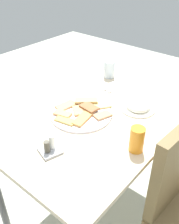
{
  "coord_description": "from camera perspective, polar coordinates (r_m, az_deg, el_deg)",
  "views": [
    {
      "loc": [
        0.89,
        0.7,
        1.52
      ],
      "look_at": [
        0.01,
        -0.03,
        0.76
      ],
      "focal_mm": 40.78,
      "sensor_mm": 36.0,
      "label": 1
    }
  ],
  "objects": [
    {
      "name": "ground_plane",
      "position": [
        1.89,
        0.97,
        -19.82
      ],
      "size": [
        6.0,
        6.0,
        0.0
      ],
      "primitive_type": "plane",
      "color": "#B3B8A8"
    },
    {
      "name": "dining_table",
      "position": [
        1.43,
        1.22,
        -4.18
      ],
      "size": [
        1.09,
        0.77,
        0.73
      ],
      "color": "beige",
      "rests_on": "ground_plane"
    },
    {
      "name": "pide_platter",
      "position": [
        1.4,
        -1.8,
        -0.18
      ],
      "size": [
        0.36,
        0.34,
        0.04
      ],
      "color": "white",
      "rests_on": "dining_table"
    },
    {
      "name": "salad_plate_greens",
      "position": [
        1.46,
        10.8,
        1.35
      ],
      "size": [
        0.2,
        0.2,
        0.06
      ],
      "color": "white",
      "rests_on": "dining_table"
    },
    {
      "name": "soda_can",
      "position": [
        1.15,
        10.58,
        -6.07
      ],
      "size": [
        0.09,
        0.09,
        0.12
      ],
      "primitive_type": "cylinder",
      "rotation": [
        0.0,
        0.0,
        2.69
      ],
      "color": "orange",
      "rests_on": "dining_table"
    },
    {
      "name": "drinking_glass",
      "position": [
        1.8,
        4.45,
        9.52
      ],
      "size": [
        0.07,
        0.07,
        0.12
      ],
      "primitive_type": "cylinder",
      "color": "silver",
      "rests_on": "dining_table"
    },
    {
      "name": "paper_napkin",
      "position": [
        1.68,
        5.65,
        5.49
      ],
      "size": [
        0.13,
        0.13,
        0.0
      ],
      "primitive_type": "cube",
      "rotation": [
        0.0,
        0.0,
        -0.04
      ],
      "color": "white",
      "rests_on": "dining_table"
    },
    {
      "name": "fork",
      "position": [
        1.69,
        5.16,
        5.8
      ],
      "size": [
        0.17,
        0.05,
        0.0
      ],
      "primitive_type": "cube",
      "rotation": [
        0.0,
        0.0,
        -0.17
      ],
      "color": "silver",
      "rests_on": "paper_napkin"
    },
    {
      "name": "spoon",
      "position": [
        1.67,
        6.17,
        5.42
      ],
      "size": [
        0.17,
        0.03,
        0.0
      ],
      "primitive_type": "cube",
      "rotation": [
        0.0,
        0.0,
        -0.1
      ],
      "color": "silver",
      "rests_on": "paper_napkin"
    },
    {
      "name": "condiment_caddy",
      "position": [
        1.16,
        -8.85,
        -7.92
      ],
      "size": [
        0.11,
        0.11,
        0.08
      ],
      "color": "#B2B2B7",
      "rests_on": "dining_table"
    }
  ]
}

